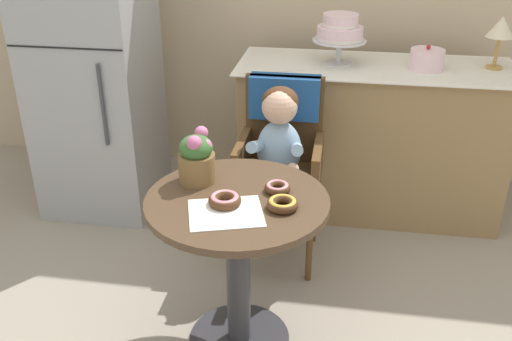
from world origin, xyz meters
The scene contains 14 objects.
ground_plane centered at (0.00, 0.00, 0.00)m, with size 8.00×8.00×0.00m, color gray.
cafe_table centered at (0.00, 0.00, 0.51)m, with size 0.72×0.72×0.72m.
wicker_chair centered at (0.08, 0.76, 0.64)m, with size 0.42×0.45×0.95m.
seated_child centered at (0.08, 0.61, 0.68)m, with size 0.27×0.32×0.73m.
paper_napkin centered at (-0.02, -0.12, 0.72)m, with size 0.27×0.23×0.00m, color white.
donut_front centered at (0.18, -0.05, 0.74)m, with size 0.12×0.12×0.04m.
donut_mid centered at (-0.04, -0.06, 0.74)m, with size 0.13×0.13×0.04m.
donut_side centered at (0.15, 0.08, 0.74)m, with size 0.10×0.10×0.03m.
flower_vase centered at (-0.19, 0.12, 0.83)m, with size 0.15×0.16×0.22m.
display_counter centered at (0.55, 1.30, 0.45)m, with size 1.56×0.62×0.90m.
tiered_cake_stand centered at (0.33, 1.30, 1.09)m, with size 0.30×0.30×0.28m.
round_layer_cake centered at (0.81, 1.28, 0.96)m, with size 0.19×0.19×0.13m.
table_lamp centered at (1.19, 1.35, 1.12)m, with size 0.15×0.15×0.28m.
refrigerator centered at (-1.05, 1.10, 0.85)m, with size 0.64×0.63×1.70m.
Camera 1 is at (0.38, -1.88, 1.80)m, focal length 39.85 mm.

